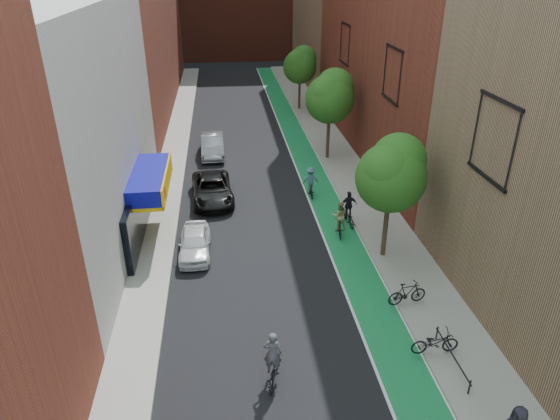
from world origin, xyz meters
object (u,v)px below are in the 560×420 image
object	(u,v)px
cyclist_lead	(273,365)
cyclist_lane_near	(340,221)
parked_car_black	(212,189)
parked_car_white	(195,242)
cyclist_lane_mid	(349,212)
cyclist_lane_far	(311,183)
parked_car_silver	(213,145)

from	to	relation	value
cyclist_lead	cyclist_lane_near	size ratio (longest dim) A/B	1.07
parked_car_black	cyclist_lane_near	world-z (taller)	cyclist_lane_near
parked_car_white	cyclist_lane_mid	xyz separation A→B (m)	(8.57, 2.24, 0.09)
cyclist_lane_near	cyclist_lane_far	xyz separation A→B (m)	(-0.71, 5.10, 0.04)
cyclist_lane_near	cyclist_lane_far	size ratio (longest dim) A/B	1.02
parked_car_black	cyclist_lane_far	bearing A→B (deg)	-5.77
cyclist_lane_near	cyclist_lane_mid	distance (m)	1.39
cyclist_lane_far	parked_car_black	bearing A→B (deg)	-2.08
parked_car_black	cyclist_lane_near	bearing A→B (deg)	-41.43
parked_car_silver	cyclist_lane_mid	distance (m)	14.47
parked_car_white	parked_car_black	distance (m)	6.46
parked_car_black	cyclist_lane_near	size ratio (longest dim) A/B	2.65
cyclist_lane_near	cyclist_lane_mid	bearing A→B (deg)	-118.26
parked_car_black	cyclist_lane_far	distance (m)	6.21
cyclist_lane_near	cyclist_lane_far	bearing A→B (deg)	-75.45
parked_car_black	cyclist_lead	xyz separation A→B (m)	(2.18, -15.50, -0.01)
parked_car_white	cyclist_lane_mid	world-z (taller)	cyclist_lane_mid
parked_car_silver	parked_car_white	bearing A→B (deg)	-94.47
parked_car_white	cyclist_lane_near	distance (m)	7.86
parked_car_black	cyclist_lane_far	size ratio (longest dim) A/B	2.70
parked_car_silver	cyclist_lead	size ratio (longest dim) A/B	2.27
parked_car_white	parked_car_silver	bearing A→B (deg)	86.83
cyclist_lane_near	cyclist_lane_mid	size ratio (longest dim) A/B	0.99
parked_car_black	parked_car_silver	bearing A→B (deg)	86.07
parked_car_black	parked_car_white	bearing A→B (deg)	-101.72
cyclist_lead	cyclist_lane_far	distance (m)	15.82
cyclist_lead	cyclist_lane_near	distance (m)	11.24
cyclist_lane_mid	cyclist_lane_far	xyz separation A→B (m)	(-1.50, 3.96, 0.14)
cyclist_lane_near	parked_car_silver	bearing A→B (deg)	-56.03
cyclist_lane_mid	parked_car_white	bearing A→B (deg)	9.46
cyclist_lead	cyclist_lane_near	world-z (taller)	cyclist_lead
parked_car_white	cyclist_lane_far	distance (m)	9.41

